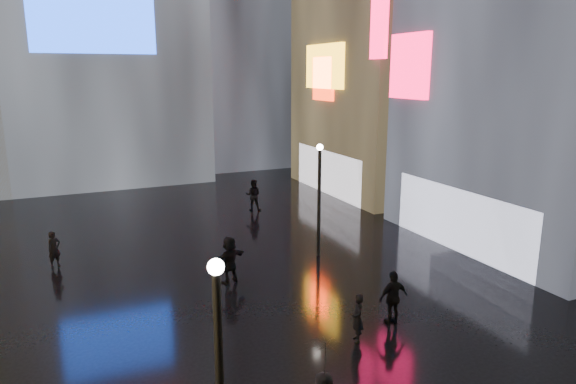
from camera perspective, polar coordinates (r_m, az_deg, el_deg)
ground at (r=23.14m, az=-8.19°, el=-7.95°), size 140.00×140.00×0.00m
lamp_near at (r=9.89m, az=-7.61°, el=-19.68°), size 0.30×0.30×5.20m
lamp_far at (r=23.18m, az=3.48°, el=-0.18°), size 0.30×0.30×5.20m
pedestrian_3 at (r=17.89m, az=11.62°, el=-11.41°), size 1.09×0.46×1.86m
pedestrian_5 at (r=20.88m, az=-6.52°, el=-7.46°), size 1.86×1.18×1.92m
pedestrian_6 at (r=24.55m, az=-24.54°, el=-5.81°), size 0.70×0.64×1.60m
pedestrian_7 at (r=31.41m, az=-3.88°, el=-0.34°), size 1.16×1.06×1.92m
umbrella_2 at (r=11.89m, az=4.07°, el=-17.85°), size 1.15×1.16×0.83m
pedestrian_8 at (r=16.67m, az=7.73°, el=-13.70°), size 0.54×0.66×1.57m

